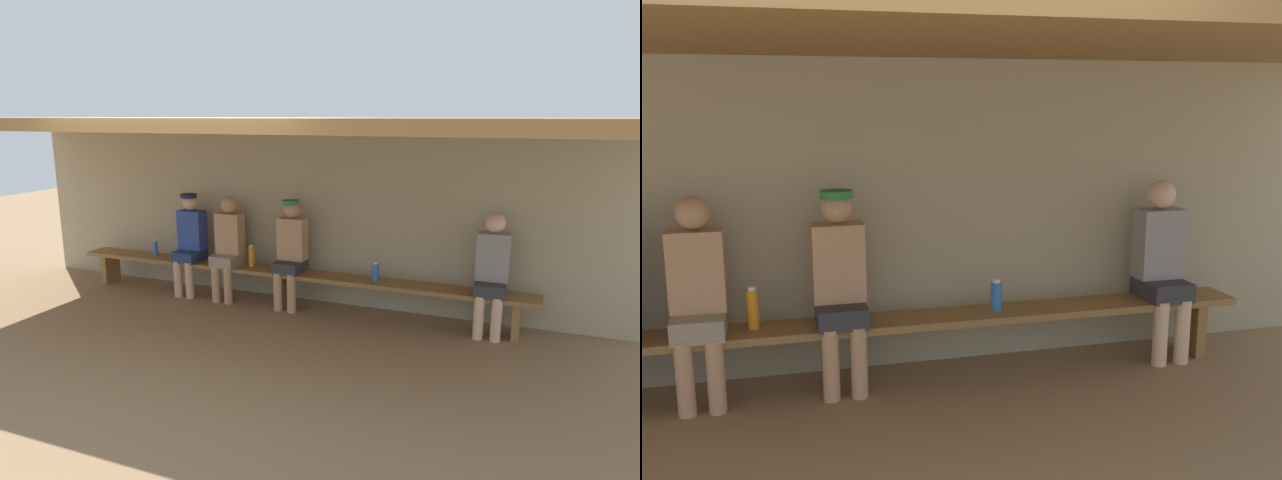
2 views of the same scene
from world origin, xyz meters
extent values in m
plane|color=#8C6D4C|center=(0.00, 0.00, 0.00)|extent=(24.00, 24.00, 0.00)
cube|color=tan|center=(0.00, 2.00, 1.10)|extent=(8.00, 0.20, 2.20)
cube|color=olive|center=(0.00, 0.70, 2.26)|extent=(8.00, 2.80, 0.12)
cube|color=olive|center=(0.00, 1.55, 0.43)|extent=(6.00, 0.36, 0.05)
cube|color=olive|center=(-2.75, 1.55, 0.21)|extent=(0.08, 0.29, 0.41)
cube|color=olive|center=(0.00, 1.55, 0.21)|extent=(0.08, 0.29, 0.41)
cube|color=olive|center=(2.75, 1.55, 0.21)|extent=(0.08, 0.29, 0.41)
cube|color=#333338|center=(2.47, 1.53, 0.53)|extent=(0.32, 0.40, 0.14)
cylinder|color=beige|center=(2.38, 1.37, 0.24)|extent=(0.11, 0.11, 0.48)
cylinder|color=beige|center=(2.56, 1.37, 0.24)|extent=(0.11, 0.11, 0.48)
cube|color=gray|center=(2.47, 1.61, 0.86)|extent=(0.34, 0.20, 0.52)
sphere|color=beige|center=(2.47, 1.61, 1.23)|extent=(0.21, 0.21, 0.21)
cube|color=#333338|center=(0.09, 1.53, 0.53)|extent=(0.32, 0.40, 0.14)
cylinder|color=tan|center=(0.00, 1.37, 0.24)|extent=(0.11, 0.11, 0.48)
cylinder|color=tan|center=(0.18, 1.37, 0.24)|extent=(0.11, 0.11, 0.48)
cube|color=tan|center=(0.09, 1.61, 0.86)|extent=(0.34, 0.20, 0.52)
sphere|color=tan|center=(0.09, 1.61, 1.23)|extent=(0.21, 0.21, 0.21)
cylinder|color=#2D8442|center=(0.09, 1.57, 1.32)|extent=(0.21, 0.21, 0.05)
cube|color=gray|center=(-0.79, 1.53, 0.53)|extent=(0.32, 0.40, 0.14)
cylinder|color=tan|center=(-0.88, 1.37, 0.24)|extent=(0.11, 0.11, 0.48)
cylinder|color=tan|center=(-0.70, 1.37, 0.24)|extent=(0.11, 0.11, 0.48)
cube|color=tan|center=(-0.79, 1.61, 0.86)|extent=(0.34, 0.20, 0.52)
sphere|color=tan|center=(-0.79, 1.61, 1.23)|extent=(0.21, 0.21, 0.21)
cube|color=navy|center=(-1.37, 1.53, 0.53)|extent=(0.32, 0.40, 0.14)
cylinder|color=#DBAD84|center=(-1.46, 1.37, 0.24)|extent=(0.11, 0.11, 0.48)
cylinder|color=#DBAD84|center=(-1.28, 1.37, 0.24)|extent=(0.11, 0.11, 0.48)
cube|color=#2D47A5|center=(-1.37, 1.61, 0.86)|extent=(0.34, 0.20, 0.52)
sphere|color=#DBAD84|center=(-1.37, 1.61, 1.23)|extent=(0.21, 0.21, 0.21)
cylinder|color=#19234C|center=(-1.37, 1.57, 1.32)|extent=(0.21, 0.21, 0.05)
cylinder|color=blue|center=(-1.97, 1.58, 0.56)|extent=(0.06, 0.06, 0.20)
cylinder|color=white|center=(-1.97, 1.58, 0.68)|extent=(0.05, 0.05, 0.02)
cylinder|color=orange|center=(-0.47, 1.57, 0.59)|extent=(0.07, 0.07, 0.26)
cylinder|color=white|center=(-0.47, 1.57, 0.73)|extent=(0.05, 0.05, 0.02)
cylinder|color=blue|center=(1.17, 1.55, 0.56)|extent=(0.08, 0.08, 0.20)
cylinder|color=white|center=(1.17, 1.55, 0.67)|extent=(0.06, 0.06, 0.02)
camera|label=1|loc=(2.88, -4.42, 2.34)|focal=31.06mm
camera|label=2|loc=(-0.32, -3.04, 1.93)|focal=40.08mm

